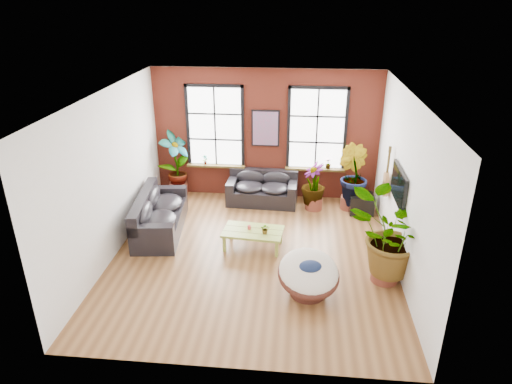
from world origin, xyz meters
TOP-DOWN VIEW (x-y plane):
  - room at (0.00, 0.15)m, footprint 6.04×6.54m
  - sofa_back at (-0.03, 2.76)m, footprint 1.89×0.98m
  - sofa_left at (-2.37, 0.90)m, footprint 1.22×2.42m
  - coffee_table at (-0.05, 0.36)m, footprint 1.38×0.87m
  - papasan_chair at (1.17, -1.26)m, footprint 1.40×1.41m
  - poster at (0.00, 3.18)m, footprint 0.74×0.06m
  - tv_wall_unit at (2.93, 0.60)m, footprint 0.13×1.86m
  - media_box at (2.55, 2.36)m, footprint 0.64×0.54m
  - pot_back_left at (-2.42, 3.01)m, footprint 0.56×0.56m
  - pot_back_right at (2.28, 2.58)m, footprint 0.49×0.49m
  - pot_right_wall at (2.68, -0.66)m, footprint 0.58×0.58m
  - pot_mid at (1.35, 2.47)m, footprint 0.57×0.57m
  - floor_plant_back_left at (-2.43, 2.97)m, footprint 1.03×1.08m
  - floor_plant_back_right at (2.29, 2.62)m, footprint 1.05×1.10m
  - floor_plant_right_wall at (2.67, -0.69)m, footprint 1.76×1.60m
  - floor_plant_mid at (1.31, 2.50)m, footprint 0.81×0.81m
  - table_plant at (0.24, 0.26)m, footprint 0.21×0.19m
  - sill_plant_left at (-1.65, 3.13)m, footprint 0.17×0.17m
  - sill_plant_right at (1.70, 3.13)m, footprint 0.19×0.19m

SIDE VIEW (x-z plane):
  - pot_mid at x=1.35m, z-range 0.00..0.32m
  - pot_back_right at x=2.28m, z-range 0.00..0.34m
  - pot_back_left at x=-2.42m, z-range 0.00..0.38m
  - pot_right_wall at x=2.68m, z-range 0.00..0.40m
  - media_box at x=2.55m, z-range 0.00..0.51m
  - coffee_table at x=-0.05m, z-range 0.12..0.63m
  - sofa_back at x=-0.03m, z-range -0.04..0.81m
  - sofa_left at x=-2.37m, z-range -0.04..0.88m
  - papasan_chair at x=1.17m, z-range 0.01..0.88m
  - table_plant at x=0.24m, z-range 0.42..0.65m
  - floor_plant_mid at x=1.31m, z-range 0.14..1.26m
  - floor_plant_back_right at x=2.29m, z-range 0.15..1.71m
  - floor_plant_right_wall at x=2.67m, z-range 0.16..1.84m
  - floor_plant_back_left at x=-2.43m, z-range 0.15..1.85m
  - sill_plant_left at x=-1.65m, z-range 0.90..1.17m
  - sill_plant_right at x=1.70m, z-range 0.90..1.17m
  - tv_wall_unit at x=2.93m, z-range 0.94..2.14m
  - room at x=0.00m, z-range -0.02..3.52m
  - poster at x=0.00m, z-range 1.46..2.44m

